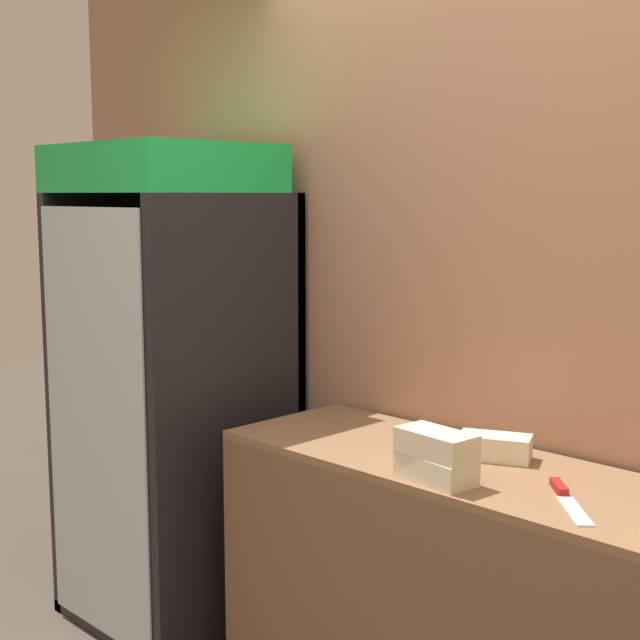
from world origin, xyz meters
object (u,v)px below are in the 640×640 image
beverage_cooler (183,363)px  sandwich_stack_bottom (436,468)px  sandwich_flat_right (495,447)px  chefs_knife (565,495)px  sandwich_stack_middle (436,444)px

beverage_cooler → sandwich_stack_bottom: beverage_cooler is taller
beverage_cooler → sandwich_flat_right: size_ratio=7.92×
sandwich_flat_right → chefs_knife: bearing=-26.9°
sandwich_stack_bottom → sandwich_stack_middle: (0.00, 0.00, 0.07)m
sandwich_stack_bottom → sandwich_flat_right: size_ratio=1.00×
beverage_cooler → sandwich_flat_right: bearing=5.8°
sandwich_flat_right → beverage_cooler: bearing=-174.2°
beverage_cooler → sandwich_stack_bottom: 1.39m
beverage_cooler → sandwich_flat_right: 1.39m
sandwich_stack_bottom → sandwich_stack_middle: bearing=0.0°
beverage_cooler → sandwich_stack_bottom: bearing=-6.4°
beverage_cooler → sandwich_flat_right: (1.38, 0.14, -0.09)m
sandwich_flat_right → chefs_knife: 0.37m
sandwich_stack_middle → sandwich_flat_right: (-0.00, 0.29, -0.07)m
sandwich_stack_middle → sandwich_flat_right: size_ratio=0.99×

